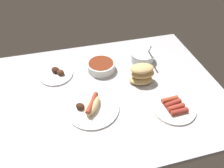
{
  "coord_description": "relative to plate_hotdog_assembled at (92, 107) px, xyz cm",
  "views": [
    {
      "loc": [
        -17.36,
        -75.56,
        78.7
      ],
      "look_at": [
        2.35,
        1.56,
        3.0
      ],
      "focal_mm": 33.5,
      "sensor_mm": 36.0,
      "label": 1
    }
  ],
  "objects": [
    {
      "name": "ground_plane",
      "position": [
        10.55,
        9.93,
        -3.17
      ],
      "size": [
        120.0,
        90.0,
        3.0
      ],
      "primitive_type": "cube",
      "color": "#B2B2B7"
    },
    {
      "name": "plate_hotdog_assembled",
      "position": [
        0.0,
        0.0,
        0.0
      ],
      "size": [
        25.69,
        25.69,
        5.61
      ],
      "color": "white",
      "rests_on": "ground_plane"
    },
    {
      "name": "plate_grilled_meat",
      "position": [
        -15.17,
        29.58,
        -0.72
      ],
      "size": [
        18.8,
        18.8,
        3.98
      ],
      "color": "white",
      "rests_on": "ground_plane"
    },
    {
      "name": "bowl_coleslaw",
      "position": [
        36.8,
        30.33,
        1.55
      ],
      "size": [
        14.23,
        14.41,
        15.04
      ],
      "color": "silver",
      "rests_on": "ground_plane"
    },
    {
      "name": "bowl_chili",
      "position": [
        10.79,
        28.04,
        1.12
      ],
      "size": [
        16.0,
        16.0,
        5.1
      ],
      "color": "white",
      "rests_on": "ground_plane"
    },
    {
      "name": "bread_stack",
      "position": [
        29.78,
        12.81,
        3.73
      ],
      "size": [
        14.81,
        10.82,
        10.8
      ],
      "color": "tan",
      "rests_on": "ground_plane"
    },
    {
      "name": "plate_sausages",
      "position": [
        38.5,
        -9.49,
        -0.6
      ],
      "size": [
        21.19,
        21.19,
        3.5
      ],
      "color": "white",
      "rests_on": "ground_plane"
    }
  ]
}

